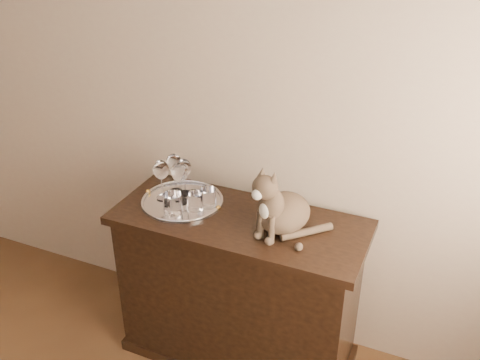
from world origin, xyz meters
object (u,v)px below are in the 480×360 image
object	(u,v)px
wine_glass_d	(180,183)
cat	(284,196)
tumbler_b	(173,203)
tumbler_c	(208,197)
wine_glass_b	(184,177)
tumbler_a	(195,201)
tray	(182,202)
wine_glass_a	(175,173)
wine_glass_c	(162,180)
sideboard	(239,290)

from	to	relation	value
wine_glass_d	cat	bearing A→B (deg)	-1.66
tumbler_b	tumbler_c	distance (m)	0.17
wine_glass_b	tumbler_a	xyz separation A→B (m)	(0.12, -0.11, -0.05)
wine_glass_d	tumbler_c	bearing A→B (deg)	7.96
tray	wine_glass_a	xyz separation A→B (m)	(-0.08, 0.07, 0.11)
wine_glass_b	tumbler_b	distance (m)	0.19
wine_glass_a	cat	bearing A→B (deg)	-8.52
tray	tumbler_b	size ratio (longest dim) A/B	4.00
wine_glass_c	cat	distance (m)	0.63
sideboard	wine_glass_a	world-z (taller)	wine_glass_a
cat	tray	bearing A→B (deg)	-162.15
sideboard	wine_glass_b	world-z (taller)	wine_glass_b
wine_glass_a	wine_glass_d	bearing A→B (deg)	-45.83
tumbler_c	cat	size ratio (longest dim) A/B	0.26
sideboard	wine_glass_c	distance (m)	0.68
wine_glass_c	cat	xyz separation A→B (m)	(0.63, -0.01, 0.06)
cat	wine_glass_d	bearing A→B (deg)	-161.51
wine_glass_b	cat	bearing A→B (deg)	-9.66
tumbler_b	cat	xyz separation A→B (m)	(0.51, 0.09, 0.11)
wine_glass_c	wine_glass_d	world-z (taller)	wine_glass_d
wine_glass_d	cat	distance (m)	0.53
tumbler_a	tumbler_b	distance (m)	0.11
sideboard	tumbler_a	size ratio (longest dim) A/B	13.88
wine_glass_a	tumbler_a	xyz separation A→B (m)	(0.17, -0.11, -0.06)
wine_glass_a	tumbler_a	bearing A→B (deg)	-32.57
tray	wine_glass_d	xyz separation A→B (m)	(-0.00, -0.01, 0.11)
wine_glass_d	tumbler_b	xyz separation A→B (m)	(0.02, -0.10, -0.06)
wine_glass_c	tumbler_b	xyz separation A→B (m)	(0.12, -0.10, -0.05)
tray	wine_glass_c	world-z (taller)	wine_glass_c
wine_glass_a	wine_glass_b	xyz separation A→B (m)	(0.05, 0.00, -0.01)
wine_glass_c	cat	world-z (taller)	cat
sideboard	tumbler_c	distance (m)	0.51
wine_glass_b	sideboard	bearing A→B (deg)	-16.01
tumbler_b	tray	bearing A→B (deg)	96.80
tumbler_c	cat	world-z (taller)	cat
wine_glass_b	wine_glass_c	world-z (taller)	wine_glass_c
sideboard	wine_glass_d	xyz separation A→B (m)	(-0.32, 0.02, 0.54)
tumbler_a	cat	size ratio (longest dim) A/B	0.25
wine_glass_c	tumbler_a	size ratio (longest dim) A/B	2.39
wine_glass_b	tumbler_b	size ratio (longest dim) A/B	1.90
wine_glass_b	tumbler_c	distance (m)	0.18
tumbler_c	wine_glass_a	bearing A→B (deg)	165.10
wine_glass_b	tumbler_a	size ratio (longest dim) A/B	2.20
sideboard	tumbler_c	size ratio (longest dim) A/B	13.42
wine_glass_a	tumbler_c	bearing A→B (deg)	-14.90
wine_glass_a	cat	size ratio (longest dim) A/B	0.61
tray	tumbler_b	distance (m)	0.12
wine_glass_c	wine_glass_d	distance (m)	0.10
tumbler_c	wine_glass_d	bearing A→B (deg)	-172.04
tray	tumbler_b	bearing A→B (deg)	-83.20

